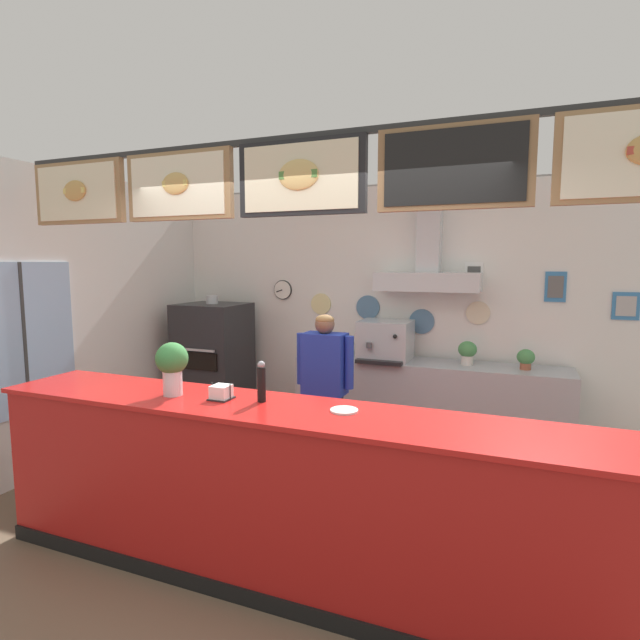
% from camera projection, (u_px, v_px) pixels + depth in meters
% --- Properties ---
extents(ground_plane, '(6.64, 6.64, 0.00)m').
position_uv_depth(ground_plane, '(297.00, 556.00, 3.33)').
color(ground_plane, brown).
extents(back_wall_assembly, '(5.53, 2.76, 2.83)m').
position_uv_depth(back_wall_assembly, '(394.00, 303.00, 5.51)').
color(back_wall_assembly, gray).
rests_on(back_wall_assembly, ground_plane).
extents(service_counter, '(3.98, 0.64, 1.10)m').
position_uv_depth(service_counter, '(280.00, 494.00, 3.05)').
color(service_counter, '#B21916').
rests_on(service_counter, ground_plane).
extents(back_prep_counter, '(2.82, 0.56, 0.92)m').
position_uv_depth(back_prep_counter, '(427.00, 405.00, 5.27)').
color(back_prep_counter, '#A3A5AD').
rests_on(back_prep_counter, ground_plane).
extents(pizza_oven, '(0.76, 0.73, 1.58)m').
position_uv_depth(pizza_oven, '(214.00, 365.00, 5.95)').
color(pizza_oven, '#232326').
rests_on(pizza_oven, ground_plane).
extents(shop_worker, '(0.54, 0.23, 1.51)m').
position_uv_depth(shop_worker, '(325.00, 393.00, 4.40)').
color(shop_worker, '#232328').
rests_on(shop_worker, ground_plane).
extents(espresso_machine, '(0.54, 0.56, 0.42)m').
position_uv_depth(espresso_machine, '(385.00, 340.00, 5.33)').
color(espresso_machine, '#B7BABF').
rests_on(espresso_machine, back_prep_counter).
extents(potted_basil, '(0.16, 0.16, 0.22)m').
position_uv_depth(potted_basil, '(347.00, 345.00, 5.52)').
color(potted_basil, '#4C4C51').
rests_on(potted_basil, back_prep_counter).
extents(potted_sage, '(0.19, 0.19, 0.25)m').
position_uv_depth(potted_sage, '(467.00, 351.00, 5.06)').
color(potted_sage, beige).
rests_on(potted_sage, back_prep_counter).
extents(potted_thyme, '(0.17, 0.17, 0.20)m').
position_uv_depth(potted_thyme, '(526.00, 358.00, 4.85)').
color(potted_thyme, '#9E563D').
rests_on(potted_thyme, back_prep_counter).
extents(condiment_plate, '(0.16, 0.16, 0.01)m').
position_uv_depth(condiment_plate, '(344.00, 410.00, 2.90)').
color(condiment_plate, white).
rests_on(condiment_plate, service_counter).
extents(napkin_holder, '(0.14, 0.13, 0.10)m').
position_uv_depth(napkin_holder, '(221.00, 393.00, 3.16)').
color(napkin_holder, '#262628').
rests_on(napkin_holder, service_counter).
extents(basil_vase, '(0.21, 0.21, 0.35)m').
position_uv_depth(basil_vase, '(172.00, 365.00, 3.24)').
color(basil_vase, silver).
rests_on(basil_vase, service_counter).
extents(pepper_grinder, '(0.05, 0.05, 0.26)m').
position_uv_depth(pepper_grinder, '(261.00, 382.00, 3.09)').
color(pepper_grinder, black).
rests_on(pepper_grinder, service_counter).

